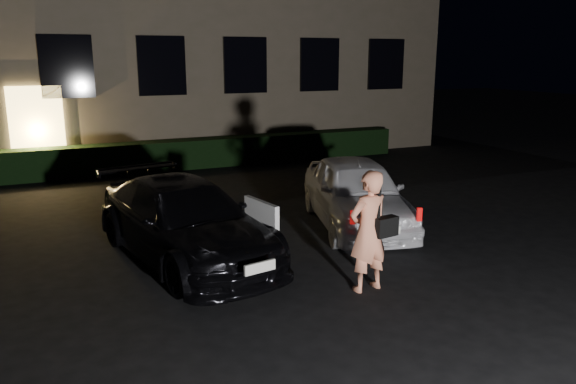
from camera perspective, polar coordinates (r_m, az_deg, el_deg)
name	(u,v)px	position (r m, az deg, el deg)	size (l,w,h in m)	color
ground	(349,312)	(7.62, 6.21, -11.99)	(80.00, 80.00, 0.00)	black
hedge	(169,155)	(17.01, -11.95, 3.68)	(15.00, 0.70, 0.85)	black
sedan	(185,221)	(9.41, -10.39, -2.89)	(2.61, 4.70, 1.29)	black
hatch	(356,192)	(11.10, 6.93, -0.03)	(2.65, 4.27, 1.36)	white
man	(369,231)	(8.01, 8.20, -3.95)	(0.77, 0.51, 1.76)	#E68764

